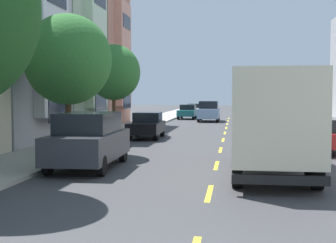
{
  "coord_description": "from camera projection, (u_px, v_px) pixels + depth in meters",
  "views": [
    {
      "loc": [
        0.64,
        -5.53,
        2.55
      ],
      "look_at": [
        -2.89,
        20.22,
        1.11
      ],
      "focal_mm": 52.27,
      "sensor_mm": 36.0,
      "label": 1
    }
  ],
  "objects": [
    {
      "name": "townhouse_fifth_terracotta",
      "position": [
        62.0,
        60.0,
        40.68
      ],
      "size": [
        10.72,
        7.7,
        11.27
      ],
      "color": "#B27560",
      "rests_on": "ground_plane"
    },
    {
      "name": "parked_hatchback_teal",
      "position": [
        187.0,
        112.0,
        50.85
      ],
      "size": [
        1.8,
        4.02,
        1.5
      ],
      "color": "#195B60",
      "rests_on": "ground_plane"
    },
    {
      "name": "street_tree_second",
      "position": [
        68.0,
        60.0,
        20.72
      ],
      "size": [
        3.72,
        3.72,
        5.83
      ],
      "color": "#47331E",
      "rests_on": "sidewalk_left"
    },
    {
      "name": "ground_plane",
      "position": [
        226.0,
        130.0,
        35.38
      ],
      "size": [
        160.0,
        160.0,
        0.0
      ],
      "primitive_type": "plane",
      "color": "#38383A"
    },
    {
      "name": "parked_wagon_red",
      "position": [
        320.0,
        134.0,
        21.73
      ],
      "size": [
        1.83,
        4.7,
        1.5
      ],
      "color": "#AD1E1E",
      "rests_on": "ground_plane"
    },
    {
      "name": "parked_sedan_white",
      "position": [
        195.0,
        109.0,
        59.66
      ],
      "size": [
        1.91,
        4.54,
        1.43
      ],
      "color": "silver",
      "rests_on": "ground_plane"
    },
    {
      "name": "parked_hatchback_black",
      "position": [
        147.0,
        125.0,
        28.47
      ],
      "size": [
        1.82,
        4.03,
        1.5
      ],
      "color": "black",
      "rests_on": "ground_plane"
    },
    {
      "name": "parked_hatchback_navy",
      "position": [
        266.0,
        110.0,
        58.44
      ],
      "size": [
        1.84,
        4.04,
        1.5
      ],
      "color": "navy",
      "rests_on": "ground_plane"
    },
    {
      "name": "parked_hatchback_champagne",
      "position": [
        274.0,
        113.0,
        47.0
      ],
      "size": [
        1.81,
        4.03,
        1.5
      ],
      "color": "tan",
      "rests_on": "ground_plane"
    },
    {
      "name": "delivery_box_truck",
      "position": [
        272.0,
        117.0,
        15.37
      ],
      "size": [
        2.46,
        7.28,
        3.26
      ],
      "color": "beige",
      "rests_on": "ground_plane"
    },
    {
      "name": "moving_sky_sedan",
      "position": [
        209.0,
        111.0,
        46.26
      ],
      "size": [
        1.95,
        4.8,
        1.93
      ],
      "color": "#7A9EC6",
      "rests_on": "ground_plane"
    },
    {
      "name": "street_tree_third",
      "position": [
        114.0,
        72.0,
        28.56
      ],
      "size": [
        3.12,
        3.12,
        5.34
      ],
      "color": "#47331E",
      "rests_on": "sidewalk_left"
    },
    {
      "name": "lane_centerline_dashes",
      "position": [
        224.0,
        136.0,
        29.94
      ],
      "size": [
        0.14,
        47.2,
        0.01
      ],
      "color": "yellow",
      "rests_on": "ground_plane"
    },
    {
      "name": "sidewalk_left",
      "position": [
        124.0,
        130.0,
        34.36
      ],
      "size": [
        3.2,
        120.0,
        0.14
      ],
      "primitive_type": "cube",
      "color": "#A39E93",
      "rests_on": "ground_plane"
    },
    {
      "name": "sidewalk_right",
      "position": [
        333.0,
        132.0,
        32.43
      ],
      "size": [
        3.2,
        120.0,
        0.14
      ],
      "primitive_type": "cube",
      "color": "#A39E93",
      "rests_on": "ground_plane"
    },
    {
      "name": "parked_suv_charcoal",
      "position": [
        89.0,
        140.0,
        16.93
      ],
      "size": [
        2.05,
        4.84,
        1.93
      ],
      "color": "#333338",
      "rests_on": "ground_plane"
    },
    {
      "name": "parked_sedan_burgundy",
      "position": [
        288.0,
        121.0,
        33.83
      ],
      "size": [
        1.84,
        4.52,
        1.43
      ],
      "color": "maroon",
      "rests_on": "ground_plane"
    }
  ]
}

